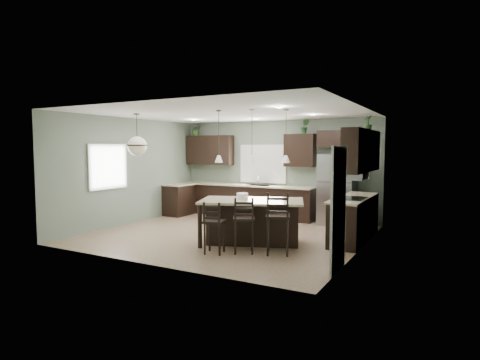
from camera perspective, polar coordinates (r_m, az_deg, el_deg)
name	(u,v)px	position (r m, az deg, el deg)	size (l,w,h in m)	color
ground	(228,234)	(9.42, -1.71, -7.75)	(6.00, 6.00, 0.00)	#9E8466
pantry_door	(338,209)	(6.68, 13.82, -4.04)	(0.04, 0.82, 2.04)	white
window_back	(263,164)	(11.82, 3.29, 2.32)	(1.35, 0.02, 1.00)	white
window_left	(108,167)	(10.46, -18.30, 1.82)	(0.02, 1.10, 1.00)	white
left_return_cabs	(179,200)	(12.22, -8.65, -2.83)	(0.60, 0.90, 0.90)	black
left_return_countertop	(179,185)	(12.16, -8.60, -0.64)	(0.66, 0.96, 0.04)	beige
back_lower_cabs	(245,201)	(11.86, 0.71, -3.00)	(4.20, 0.60, 0.90)	black
back_countertop	(245,185)	(11.79, 0.67, -0.75)	(4.20, 0.66, 0.04)	beige
sink_inset	(258,185)	(11.58, 2.63, -0.77)	(0.70, 0.45, 0.01)	gray
faucet	(258,180)	(11.55, 2.57, -0.07)	(0.02, 0.02, 0.28)	silver
back_upper_left	(210,150)	(12.53, -4.28, 4.27)	(1.55, 0.34, 0.90)	black
back_upper_right	(300,150)	(11.20, 8.53, 4.20)	(0.85, 0.34, 0.90)	black
fridge_header	(338,139)	(10.89, 13.77, 5.70)	(1.05, 0.34, 0.45)	black
right_lower_cabs	(355,219)	(9.16, 15.97, -5.40)	(0.60, 2.35, 0.90)	black
right_countertop	(354,198)	(9.10, 15.92, -2.48)	(0.66, 2.35, 0.04)	beige
cooktop	(351,198)	(8.83, 15.53, -2.51)	(0.58, 0.75, 0.02)	black
wall_oven_front	(337,220)	(8.97, 13.68, -5.56)	(0.01, 0.72, 0.60)	gray
right_upper_cabs	(362,151)	(9.00, 16.99, 4.00)	(0.34, 2.35, 0.90)	black
microwave	(357,170)	(8.76, 16.25, 1.39)	(0.40, 0.75, 0.40)	gray
refrigerator	(337,190)	(10.74, 13.69, -1.36)	(0.90, 0.74, 1.85)	#93939B
kitchen_island	(252,222)	(8.47, 1.68, -5.95)	(2.12, 1.20, 0.92)	black
serving_dish	(242,196)	(8.41, 0.34, -2.35)	(0.24, 0.24, 0.14)	white
bar_stool_left	(214,227)	(7.66, -3.67, -6.75)	(0.37, 0.37, 1.01)	black
bar_stool_center	(244,225)	(7.69, 0.53, -6.39)	(0.40, 0.40, 1.09)	black
bar_stool_right	(278,223)	(7.61, 5.40, -6.13)	(0.44, 0.44, 1.19)	black
pendant_left	(219,136)	(8.43, -3.05, 6.21)	(0.17, 0.17, 1.10)	white
pendant_center	(252,136)	(8.33, 1.71, 6.23)	(0.17, 0.17, 1.10)	silver
pendant_right	(286,136)	(8.29, 6.56, 6.22)	(0.17, 0.17, 1.10)	silver
chandelier	(137,135)	(9.54, -14.45, 6.25)	(0.49, 0.49, 0.97)	#F4ECC8
plant_back_left	(196,130)	(12.79, -6.26, 7.13)	(0.35, 0.30, 0.38)	#2F4C21
plant_back_right	(305,126)	(11.14, 9.22, 7.53)	(0.22, 0.18, 0.40)	#264B21
plant_right_wall	(368,123)	(9.70, 17.73, 7.70)	(0.20, 0.20, 0.35)	#2C4A20
room_shell	(228,162)	(9.21, -1.74, 2.64)	(6.00, 6.00, 6.00)	slate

